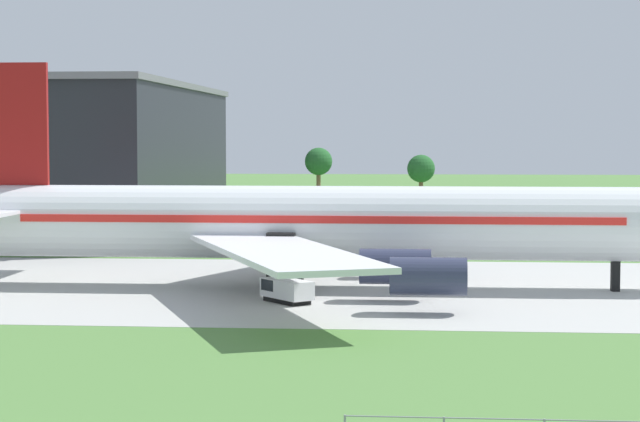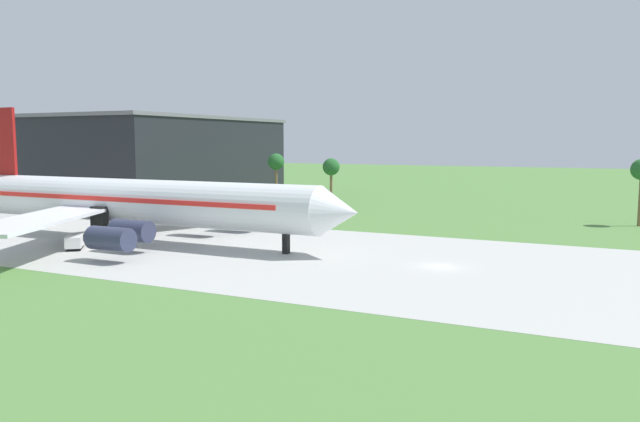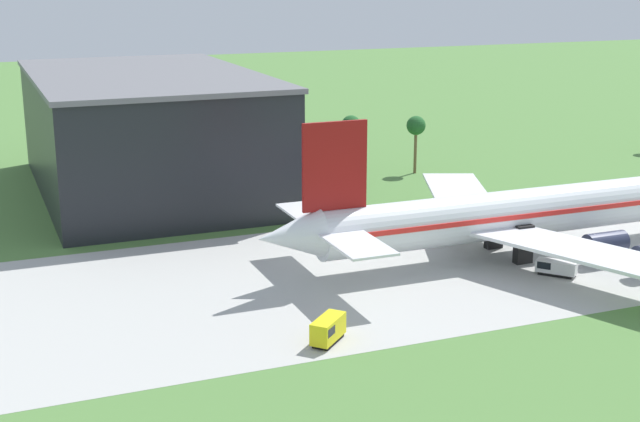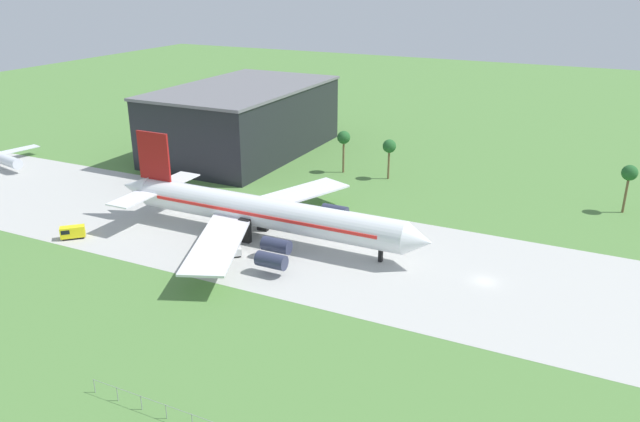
# 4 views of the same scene
# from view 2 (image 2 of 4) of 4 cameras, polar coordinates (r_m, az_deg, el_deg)

# --- Properties ---
(ground_plane) EXTENTS (600.00, 600.00, 0.00)m
(ground_plane) POSITION_cam_2_polar(r_m,az_deg,el_deg) (73.66, 10.86, -5.03)
(ground_plane) COLOR #517F3D
(taxiway_strip) EXTENTS (320.00, 44.00, 0.02)m
(taxiway_strip) POSITION_cam_2_polar(r_m,az_deg,el_deg) (73.66, 10.86, -5.03)
(taxiway_strip) COLOR #B2B2AD
(taxiway_strip) RESTS_ON ground_plane
(jet_airliner) EXTENTS (73.94, 59.22, 19.88)m
(jet_airliner) POSITION_cam_2_polar(r_m,az_deg,el_deg) (95.78, -17.35, 0.88)
(jet_airliner) COLOR white
(jet_airliner) RESTS_ON ground_plane
(fuel_truck) EXTENTS (4.74, 5.07, 1.87)m
(fuel_truck) POSITION_cam_2_polar(r_m,az_deg,el_deg) (90.53, -21.49, -2.58)
(fuel_truck) COLOR black
(fuel_truck) RESTS_ON ground_plane
(terminal_building) EXTENTS (36.72, 61.20, 20.48)m
(terminal_building) POSITION_cam_2_polar(r_m,az_deg,el_deg) (163.05, -14.10, 4.71)
(terminal_building) COLOR black
(terminal_building) RESTS_ON ground_plane
(palm_tree_row) EXTENTS (86.53, 3.60, 11.84)m
(palm_tree_row) POSITION_cam_2_polar(r_m,az_deg,el_deg) (122.09, 13.27, 3.60)
(palm_tree_row) COLOR brown
(palm_tree_row) RESTS_ON ground_plane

